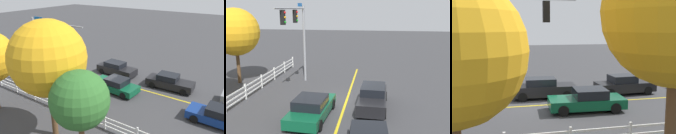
# 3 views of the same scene
# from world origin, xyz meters

# --- Properties ---
(ground_plane) EXTENTS (120.00, 120.00, 0.00)m
(ground_plane) POSITION_xyz_m (0.00, 0.00, 0.00)
(ground_plane) COLOR #38383A
(lane_center_stripe) EXTENTS (28.00, 0.16, 0.01)m
(lane_center_stripe) POSITION_xyz_m (-4.00, 0.00, 0.00)
(lane_center_stripe) COLOR gold
(lane_center_stripe) RESTS_ON ground_plane
(signal_assembly) EXTENTS (6.47, 0.38, 6.83)m
(signal_assembly) POSITION_xyz_m (3.20, 4.33, 4.78)
(signal_assembly) COLOR gray
(signal_assembly) RESTS_ON ground_plane
(car_2) EXTENTS (4.72, 2.21, 1.36)m
(car_2) POSITION_xyz_m (-2.82, 1.70, 0.65)
(car_2) COLOR #0C4C2D
(car_2) RESTS_ON ground_plane
(car_4) EXTENTS (4.59, 1.96, 1.47)m
(car_4) POSITION_xyz_m (-0.60, -1.85, 0.71)
(car_4) COLOR black
(car_4) RESTS_ON ground_plane
(tree_0) EXTENTS (4.05, 4.05, 6.50)m
(tree_0) POSITION_xyz_m (3.45, 9.89, 4.46)
(tree_0) COLOR brown
(tree_0) RESTS_ON ground_plane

